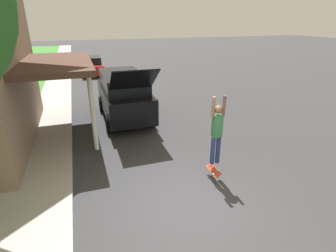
# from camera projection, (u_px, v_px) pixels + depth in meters

# --- Properties ---
(ground_plane) EXTENTS (120.00, 120.00, 0.00)m
(ground_plane) POSITION_uv_depth(u_px,v_px,m) (186.00, 206.00, 6.61)
(ground_plane) COLOR #333335
(sidewalk) EXTENTS (1.80, 80.00, 0.10)m
(sidewalk) POSITION_uv_depth(u_px,v_px,m) (49.00, 132.00, 10.76)
(sidewalk) COLOR #ADA89E
(sidewalk) RESTS_ON ground_plane
(suv_parked) EXTENTS (2.08, 5.29, 2.79)m
(suv_parked) POSITION_uv_depth(u_px,v_px,m) (124.00, 95.00, 12.02)
(suv_parked) COLOR black
(suv_parked) RESTS_ON ground_plane
(car_down_street) EXTENTS (1.86, 4.26, 1.45)m
(car_down_street) POSITION_uv_depth(u_px,v_px,m) (91.00, 66.00, 22.23)
(car_down_street) COLOR maroon
(car_down_street) RESTS_ON ground_plane
(skateboarder) EXTENTS (0.41, 0.23, 2.00)m
(skateboarder) POSITION_uv_depth(u_px,v_px,m) (217.00, 130.00, 7.24)
(skateboarder) COLOR navy
(skateboarder) RESTS_ON ground_plane
(skateboard) EXTENTS (0.24, 0.77, 0.25)m
(skateboard) POSITION_uv_depth(u_px,v_px,m) (213.00, 170.00, 7.57)
(skateboard) COLOR #B73D23
(skateboard) RESTS_ON ground_plane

